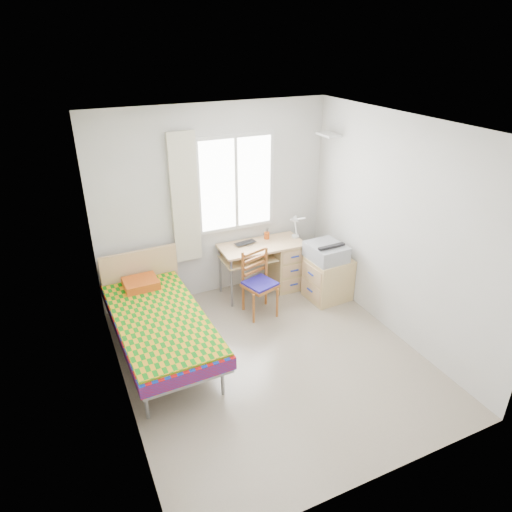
{
  "coord_description": "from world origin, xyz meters",
  "views": [
    {
      "loc": [
        -1.91,
        -3.69,
        3.35
      ],
      "look_at": [
        0.05,
        0.55,
        1.05
      ],
      "focal_mm": 32.0,
      "sensor_mm": 36.0,
      "label": 1
    }
  ],
  "objects": [
    {
      "name": "printer",
      "position": [
        1.26,
        0.92,
        0.71
      ],
      "size": [
        0.47,
        0.53,
        0.22
      ],
      "rotation": [
        0.0,
        0.0,
        0.05
      ],
      "color": "#9B9CA2",
      "rests_on": "cabinet"
    },
    {
      "name": "wall_back",
      "position": [
        0.0,
        1.75,
        1.3
      ],
      "size": [
        3.2,
        0.0,
        3.2
      ],
      "primitive_type": "plane",
      "rotation": [
        1.57,
        0.0,
        0.0
      ],
      "color": "silver",
      "rests_on": "ground"
    },
    {
      "name": "ceiling",
      "position": [
        0.0,
        0.0,
        2.6
      ],
      "size": [
        3.5,
        3.5,
        0.0
      ],
      "primitive_type": "plane",
      "rotation": [
        3.14,
        0.0,
        0.0
      ],
      "color": "white",
      "rests_on": "wall_back"
    },
    {
      "name": "bed",
      "position": [
        -1.1,
        0.7,
        0.43
      ],
      "size": [
        1.01,
        2.08,
        0.89
      ],
      "rotation": [
        0.0,
        0.0,
        0.03
      ],
      "color": "gray",
      "rests_on": "floor"
    },
    {
      "name": "cabinet",
      "position": [
        1.3,
        0.89,
        0.3
      ],
      "size": [
        0.58,
        0.52,
        0.6
      ],
      "rotation": [
        0.0,
        0.0,
        0.06
      ],
      "color": "#DEB772",
      "rests_on": "floor"
    },
    {
      "name": "curtain",
      "position": [
        -0.42,
        1.68,
        1.45
      ],
      "size": [
        0.35,
        0.05,
        1.7
      ],
      "primitive_type": "cube",
      "color": "beige",
      "rests_on": "wall_back"
    },
    {
      "name": "task_lamp",
      "position": [
        1.03,
        1.35,
        0.98
      ],
      "size": [
        0.23,
        0.32,
        0.41
      ],
      "rotation": [
        0.0,
        0.0,
        -0.14
      ],
      "color": "white",
      "rests_on": "desk"
    },
    {
      "name": "pen_cup",
      "position": [
        0.7,
        1.59,
        0.78
      ],
      "size": [
        0.09,
        0.09,
        0.09
      ],
      "primitive_type": "cylinder",
      "rotation": [
        0.0,
        0.0,
        -0.18
      ],
      "color": "#D35E17",
      "rests_on": "desk"
    },
    {
      "name": "wall_right",
      "position": [
        1.6,
        0.0,
        1.3
      ],
      "size": [
        0.0,
        3.5,
        3.5
      ],
      "primitive_type": "plane",
      "rotation": [
        1.57,
        0.0,
        -1.57
      ],
      "color": "silver",
      "rests_on": "ground"
    },
    {
      "name": "window",
      "position": [
        0.3,
        1.73,
        1.55
      ],
      "size": [
        1.1,
        0.04,
        1.3
      ],
      "color": "white",
      "rests_on": "wall_back"
    },
    {
      "name": "book",
      "position": [
        0.35,
        1.44,
        0.59
      ],
      "size": [
        0.23,
        0.26,
        0.02
      ],
      "primitive_type": "imported",
      "rotation": [
        0.0,
        0.0,
        0.41
      ],
      "color": "gray",
      "rests_on": "desk"
    },
    {
      "name": "chair",
      "position": [
        0.29,
        0.97,
        0.49
      ],
      "size": [
        0.47,
        0.47,
        0.87
      ],
      "rotation": [
        0.0,
        0.0,
        0.3
      ],
      "color": "#A0571F",
      "rests_on": "floor"
    },
    {
      "name": "floating_shelf",
      "position": [
        1.49,
        1.4,
        2.15
      ],
      "size": [
        0.2,
        0.32,
        0.03
      ],
      "primitive_type": "cube",
      "color": "white",
      "rests_on": "wall_right"
    },
    {
      "name": "desk",
      "position": [
        0.86,
        1.45,
        0.4
      ],
      "size": [
        1.18,
        0.56,
        0.73
      ],
      "rotation": [
        0.0,
        0.0,
        -0.02
      ],
      "color": "tan",
      "rests_on": "floor"
    },
    {
      "name": "floor",
      "position": [
        0.0,
        0.0,
        0.0
      ],
      "size": [
        3.5,
        3.5,
        0.0
      ],
      "primitive_type": "plane",
      "color": "#BCAD93",
      "rests_on": "ground"
    },
    {
      "name": "wall_left",
      "position": [
        -1.6,
        0.0,
        1.3
      ],
      "size": [
        0.0,
        3.5,
        3.5
      ],
      "primitive_type": "plane",
      "rotation": [
        1.57,
        0.0,
        1.57
      ],
      "color": "silver",
      "rests_on": "ground"
    },
    {
      "name": "laptop",
      "position": [
        0.36,
        1.51,
        0.74
      ],
      "size": [
        0.33,
        0.24,
        0.02
      ],
      "primitive_type": "imported",
      "rotation": [
        0.0,
        0.0,
        0.15
      ],
      "color": "black",
      "rests_on": "desk"
    }
  ]
}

